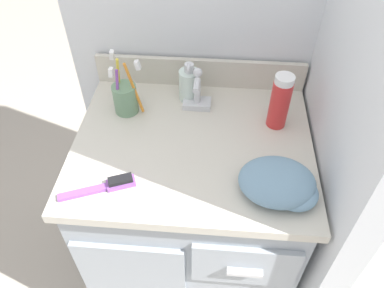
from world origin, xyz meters
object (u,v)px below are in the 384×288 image
(soap_dispenser, at_px, (189,84))
(toothbrush_cup, at_px, (125,97))
(hairbrush, at_px, (108,185))
(shaving_cream_can, at_px, (280,102))
(hand_towel, at_px, (281,184))

(soap_dispenser, bearing_deg, toothbrush_cup, -157.84)
(toothbrush_cup, distance_m, hairbrush, 0.32)
(toothbrush_cup, bearing_deg, shaving_cream_can, -2.94)
(shaving_cream_can, distance_m, hand_towel, 0.27)
(shaving_cream_can, xyz_separation_m, hand_towel, (-0.01, -0.27, -0.06))
(shaving_cream_can, relative_size, hairbrush, 0.90)
(hand_towel, bearing_deg, soap_dispenser, 126.02)
(soap_dispenser, height_order, hand_towel, soap_dispenser)
(toothbrush_cup, distance_m, shaving_cream_can, 0.48)
(shaving_cream_can, height_order, hand_towel, shaving_cream_can)
(hand_towel, bearing_deg, hairbrush, -176.95)
(shaving_cream_can, relative_size, hand_towel, 0.87)
(shaving_cream_can, height_order, hairbrush, shaving_cream_can)
(hairbrush, xyz_separation_m, hand_towel, (0.45, 0.02, 0.02))
(shaving_cream_can, bearing_deg, soap_dispenser, 159.65)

